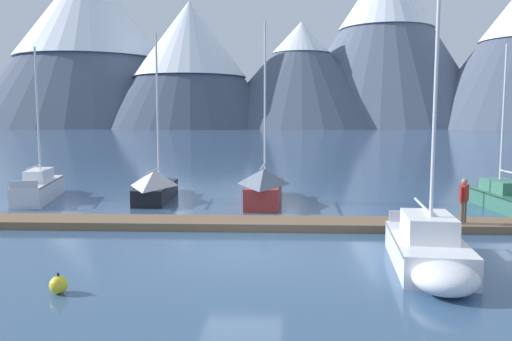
{
  "coord_description": "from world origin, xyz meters",
  "views": [
    {
      "loc": [
        1.56,
        -15.23,
        4.29
      ],
      "look_at": [
        0.0,
        6.0,
        2.0
      ],
      "focal_mm": 35.57,
      "sensor_mm": 36.0,
      "label": 1
    }
  ],
  "objects_px": {
    "mooring_buoy_channel_marker": "(58,285)",
    "sailboat_far_berth": "(500,196)",
    "sailboat_nearest_berth": "(41,187)",
    "sailboat_second_berth": "(157,185)",
    "sailboat_mid_dock_port": "(265,186)",
    "person_on_dock": "(464,198)",
    "sailboat_mid_dock_starboard": "(430,250)"
  },
  "relations": [
    {
      "from": "mooring_buoy_channel_marker",
      "to": "sailboat_far_berth",
      "type": "bearing_deg",
      "value": 40.18
    },
    {
      "from": "sailboat_nearest_berth",
      "to": "sailboat_second_berth",
      "type": "distance_m",
      "value": 6.09
    },
    {
      "from": "sailboat_nearest_berth",
      "to": "sailboat_mid_dock_port",
      "type": "height_order",
      "value": "sailboat_mid_dock_port"
    },
    {
      "from": "sailboat_second_berth",
      "to": "sailboat_far_berth",
      "type": "height_order",
      "value": "sailboat_second_berth"
    },
    {
      "from": "mooring_buoy_channel_marker",
      "to": "sailboat_second_berth",
      "type": "bearing_deg",
      "value": 95.48
    },
    {
      "from": "sailboat_far_berth",
      "to": "mooring_buoy_channel_marker",
      "type": "xyz_separation_m",
      "value": [
        -15.5,
        -13.09,
        -0.3
      ]
    },
    {
      "from": "sailboat_nearest_berth",
      "to": "sailboat_second_berth",
      "type": "height_order",
      "value": "sailboat_second_berth"
    },
    {
      "from": "sailboat_far_berth",
      "to": "person_on_dock",
      "type": "distance_m",
      "value": 6.57
    },
    {
      "from": "sailboat_nearest_berth",
      "to": "person_on_dock",
      "type": "bearing_deg",
      "value": -17.38
    },
    {
      "from": "mooring_buoy_channel_marker",
      "to": "sailboat_mid_dock_port",
      "type": "bearing_deg",
      "value": 72.44
    },
    {
      "from": "sailboat_nearest_berth",
      "to": "sailboat_mid_dock_starboard",
      "type": "xyz_separation_m",
      "value": [
        16.89,
        -11.07,
        -0.05
      ]
    },
    {
      "from": "sailboat_far_berth",
      "to": "mooring_buoy_channel_marker",
      "type": "height_order",
      "value": "sailboat_far_berth"
    },
    {
      "from": "mooring_buoy_channel_marker",
      "to": "sailboat_nearest_berth",
      "type": "bearing_deg",
      "value": 118.51
    },
    {
      "from": "sailboat_second_berth",
      "to": "sailboat_mid_dock_port",
      "type": "relative_size",
      "value": 0.96
    },
    {
      "from": "sailboat_mid_dock_port",
      "to": "sailboat_mid_dock_starboard",
      "type": "bearing_deg",
      "value": -64.3
    },
    {
      "from": "sailboat_second_berth",
      "to": "sailboat_mid_dock_port",
      "type": "height_order",
      "value": "sailboat_mid_dock_port"
    },
    {
      "from": "sailboat_second_berth",
      "to": "sailboat_mid_dock_starboard",
      "type": "relative_size",
      "value": 1.04
    },
    {
      "from": "person_on_dock",
      "to": "sailboat_far_berth",
      "type": "bearing_deg",
      "value": 57.55
    },
    {
      "from": "sailboat_mid_dock_port",
      "to": "mooring_buoy_channel_marker",
      "type": "distance_m",
      "value": 14.11
    },
    {
      "from": "sailboat_far_berth",
      "to": "mooring_buoy_channel_marker",
      "type": "relative_size",
      "value": 14.76
    },
    {
      "from": "sailboat_mid_dock_starboard",
      "to": "person_on_dock",
      "type": "relative_size",
      "value": 4.85
    },
    {
      "from": "sailboat_mid_dock_starboard",
      "to": "mooring_buoy_channel_marker",
      "type": "bearing_deg",
      "value": -164.74
    },
    {
      "from": "sailboat_nearest_berth",
      "to": "mooring_buoy_channel_marker",
      "type": "distance_m",
      "value": 15.55
    },
    {
      "from": "sailboat_second_berth",
      "to": "person_on_dock",
      "type": "height_order",
      "value": "sailboat_second_berth"
    },
    {
      "from": "person_on_dock",
      "to": "mooring_buoy_channel_marker",
      "type": "distance_m",
      "value": 14.23
    },
    {
      "from": "sailboat_nearest_berth",
      "to": "sailboat_mid_dock_starboard",
      "type": "bearing_deg",
      "value": -33.25
    },
    {
      "from": "person_on_dock",
      "to": "mooring_buoy_channel_marker",
      "type": "relative_size",
      "value": 3.28
    },
    {
      "from": "mooring_buoy_channel_marker",
      "to": "person_on_dock",
      "type": "bearing_deg",
      "value": 32.29
    },
    {
      "from": "sailboat_far_berth",
      "to": "sailboat_second_berth",
      "type": "bearing_deg",
      "value": 177.05
    },
    {
      "from": "sailboat_mid_dock_starboard",
      "to": "mooring_buoy_channel_marker",
      "type": "distance_m",
      "value": 9.83
    },
    {
      "from": "sailboat_second_berth",
      "to": "person_on_dock",
      "type": "xyz_separation_m",
      "value": [
        13.34,
        -6.38,
        0.51
      ]
    },
    {
      "from": "sailboat_mid_dock_starboard",
      "to": "sailboat_far_berth",
      "type": "height_order",
      "value": "sailboat_mid_dock_starboard"
    }
  ]
}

